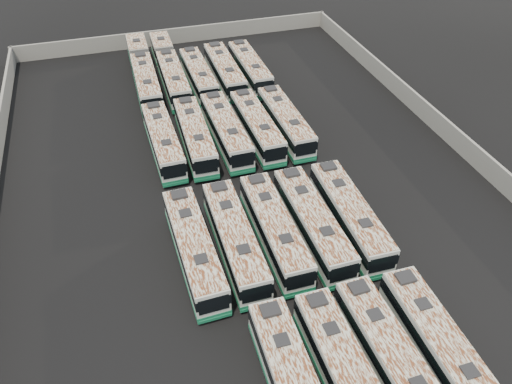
% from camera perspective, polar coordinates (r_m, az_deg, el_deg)
% --- Properties ---
extents(ground, '(140.00, 140.00, 0.00)m').
position_cam_1_polar(ground, '(45.65, -0.69, -0.29)').
color(ground, black).
rests_on(ground, ground).
extents(perimeter_wall, '(45.20, 73.20, 2.20)m').
position_cam_1_polar(perimeter_wall, '(44.95, -0.70, 0.79)').
color(perimeter_wall, gray).
rests_on(perimeter_wall, ground).
extents(bus_front_center, '(2.48, 11.41, 3.21)m').
position_cam_1_polar(bus_front_center, '(32.28, 10.26, -19.97)').
color(bus_front_center, beige).
rests_on(bus_front_center, ground).
extents(bus_front_right, '(2.68, 11.50, 3.22)m').
position_cam_1_polar(bus_front_right, '(33.42, 15.25, -18.06)').
color(bus_front_right, beige).
rests_on(bus_front_right, ground).
extents(bus_front_far_right, '(2.52, 11.47, 3.23)m').
position_cam_1_polar(bus_front_far_right, '(34.78, 20.27, -16.43)').
color(bus_front_far_right, beige).
rests_on(bus_front_far_right, ground).
extents(bus_midfront_far_left, '(2.80, 11.85, 3.32)m').
position_cam_1_polar(bus_midfront_far_left, '(38.51, -7.08, -6.42)').
color(bus_midfront_far_left, beige).
rests_on(bus_midfront_far_left, ground).
extents(bus_midfront_left, '(2.52, 11.76, 3.31)m').
position_cam_1_polar(bus_midfront_left, '(38.95, -2.44, -5.43)').
color(bus_midfront_left, beige).
rests_on(bus_midfront_left, ground).
extents(bus_midfront_center, '(2.50, 11.65, 3.28)m').
position_cam_1_polar(bus_midfront_center, '(39.75, 2.14, -4.33)').
color(bus_midfront_center, beige).
rests_on(bus_midfront_center, ground).
extents(bus_midfront_right, '(2.58, 11.85, 3.33)m').
position_cam_1_polar(bus_midfront_right, '(40.52, 6.45, -3.52)').
color(bus_midfront_right, beige).
rests_on(bus_midfront_right, ground).
extents(bus_midfront_far_right, '(2.80, 11.86, 3.33)m').
position_cam_1_polar(bus_midfront_far_right, '(41.66, 10.63, -2.63)').
color(bus_midfront_far_right, beige).
rests_on(bus_midfront_far_right, ground).
extents(bus_midback_far_left, '(2.69, 11.57, 3.25)m').
position_cam_1_polar(bus_midback_far_left, '(50.63, -10.56, 5.77)').
color(bus_midback_far_left, beige).
rests_on(bus_midback_far_left, ground).
extents(bus_midback_left, '(2.74, 11.73, 3.29)m').
position_cam_1_polar(bus_midback_left, '(50.86, -6.99, 6.37)').
color(bus_midback_left, beige).
rests_on(bus_midback_left, ground).
extents(bus_midback_center, '(2.70, 11.91, 3.35)m').
position_cam_1_polar(bus_midback_center, '(51.42, -3.45, 7.05)').
color(bus_midback_center, beige).
rests_on(bus_midback_center, ground).
extents(bus_midback_right, '(2.64, 11.61, 3.26)m').
position_cam_1_polar(bus_midback_right, '(52.07, 0.08, 7.52)').
color(bus_midback_right, beige).
rests_on(bus_midback_right, ground).
extents(bus_midback_far_right, '(2.55, 11.55, 3.25)m').
position_cam_1_polar(bus_midback_far_right, '(52.94, 3.37, 8.01)').
color(bus_midback_far_right, beige).
rests_on(bus_midback_far_right, ground).
extents(bus_back_far_left, '(2.79, 18.33, 3.32)m').
position_cam_1_polar(bus_back_far_left, '(64.66, -12.74, 13.26)').
color(bus_back_far_left, beige).
rests_on(bus_back_far_left, ground).
extents(bus_back_left, '(2.65, 18.03, 3.27)m').
position_cam_1_polar(bus_back_left, '(64.87, -9.85, 13.71)').
color(bus_back_left, beige).
rests_on(bus_back_left, ground).
extents(bus_back_center, '(2.54, 11.38, 3.20)m').
position_cam_1_polar(bus_back_center, '(62.67, -6.56, 13.05)').
color(bus_back_center, beige).
rests_on(bus_back_center, ground).
extents(bus_back_right, '(2.55, 11.94, 3.36)m').
position_cam_1_polar(bus_back_right, '(63.22, -3.60, 13.56)').
color(bus_back_right, beige).
rests_on(bus_back_right, ground).
extents(bus_back_far_right, '(2.48, 11.60, 3.27)m').
position_cam_1_polar(bus_back_far_right, '(64.09, -0.70, 13.96)').
color(bus_back_far_right, beige).
rests_on(bus_back_far_right, ground).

